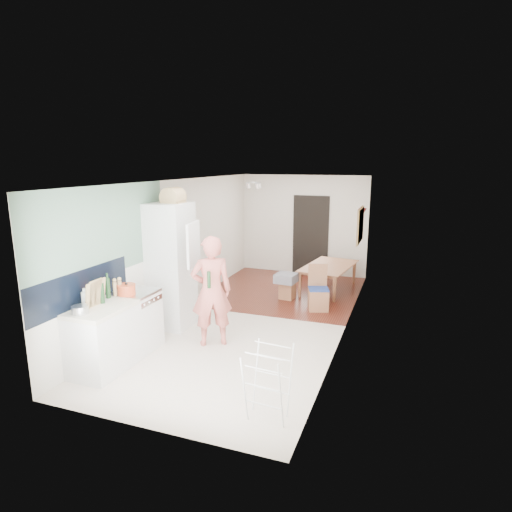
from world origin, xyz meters
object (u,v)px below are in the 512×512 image
Objects in this scene: stool at (287,290)px; drying_rack at (268,384)px; person at (211,281)px; dining_table at (330,280)px; dining_chair at (318,288)px.

drying_rack is (0.96, -4.19, 0.24)m from stool.
dining_table is (1.22, 3.45, -0.78)m from person.
person is 2.53m from dining_chair.
dining_table is at bearing -141.47° from person.
dining_chair is at bearing -152.36° from person.
stool is 4.30m from drying_rack.
dining_table reaches higher than stool.
dining_table is 1.35m from dining_chair.
person is 2.26m from drying_rack.
stool is (-0.74, 0.45, -0.25)m from dining_chair.
stool is at bearing 130.27° from dining_chair.
drying_rack is at bearing -169.44° from dining_table.
person is 2.43× the size of drying_rack.
dining_chair is at bearing 98.66° from drying_rack.
dining_table is 1.60× the size of dining_chair.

